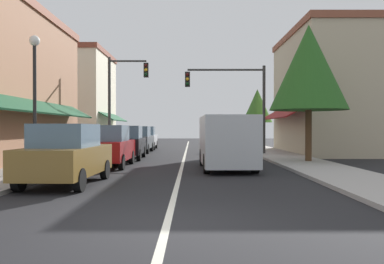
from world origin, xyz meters
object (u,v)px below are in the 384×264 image
(van_in_lane, at_px, (224,141))
(tree_right_near, at_px, (307,68))
(parked_car_nearest_left, at_px, (64,155))
(tree_right_far, at_px, (255,106))
(parked_car_third_left, at_px, (124,143))
(parked_car_far_left, at_px, (136,140))
(street_lamp_left_near, at_px, (32,81))
(parked_car_second_left, at_px, (106,146))
(parked_car_distant_left, at_px, (143,138))
(traffic_signal_mast_arm, at_px, (234,94))
(traffic_signal_left_corner, at_px, (119,91))

(van_in_lane, bearing_deg, tree_right_near, 31.73)
(parked_car_nearest_left, height_order, tree_right_far, tree_right_far)
(parked_car_third_left, distance_m, parked_car_far_left, 5.80)
(parked_car_nearest_left, xyz_separation_m, street_lamp_left_near, (-1.73, 2.13, 2.37))
(tree_right_near, bearing_deg, parked_car_second_left, -169.46)
(parked_car_nearest_left, height_order, parked_car_second_left, same)
(parked_car_third_left, relative_size, parked_car_far_left, 1.01)
(parked_car_distant_left, bearing_deg, traffic_signal_mast_arm, -49.03)
(parked_car_nearest_left, distance_m, parked_car_second_left, 5.48)
(van_in_lane, relative_size, street_lamp_left_near, 1.08)
(traffic_signal_left_corner, bearing_deg, traffic_signal_mast_arm, -8.45)
(street_lamp_left_near, height_order, tree_right_far, tree_right_far)
(tree_right_near, height_order, tree_right_far, tree_right_near)
(parked_car_second_left, height_order, street_lamp_left_near, street_lamp_left_near)
(traffic_signal_left_corner, bearing_deg, parked_car_far_left, 64.50)
(parked_car_nearest_left, xyz_separation_m, parked_car_third_left, (0.17, 9.80, 0.00))
(van_in_lane, bearing_deg, parked_car_far_left, 113.16)
(parked_car_nearest_left, relative_size, van_in_lane, 0.79)
(parked_car_distant_left, bearing_deg, parked_car_third_left, -90.20)
(van_in_lane, distance_m, traffic_signal_mast_arm, 8.80)
(traffic_signal_left_corner, bearing_deg, parked_car_third_left, -76.69)
(parked_car_far_left, xyz_separation_m, street_lamp_left_near, (-1.74, -13.48, 2.37))
(parked_car_second_left, xyz_separation_m, parked_car_third_left, (0.08, 4.32, 0.00))
(parked_car_third_left, xyz_separation_m, traffic_signal_mast_arm, (6.15, 3.04, 2.83))
(traffic_signal_mast_arm, bearing_deg, parked_car_third_left, -153.67)
(tree_right_near, bearing_deg, tree_right_far, 89.85)
(parked_car_third_left, xyz_separation_m, van_in_lane, (4.87, -5.28, 0.27))
(parked_car_nearest_left, distance_m, parked_car_distant_left, 19.82)
(street_lamp_left_near, height_order, tree_right_near, tree_right_near)
(tree_right_far, bearing_deg, van_in_lane, -102.98)
(tree_right_near, bearing_deg, traffic_signal_mast_arm, 115.98)
(parked_car_second_left, bearing_deg, traffic_signal_mast_arm, 49.58)
(parked_car_second_left, relative_size, parked_car_third_left, 0.99)
(parked_car_third_left, xyz_separation_m, street_lamp_left_near, (-1.90, -7.68, 2.37))
(parked_car_second_left, distance_m, parked_car_third_left, 4.32)
(parked_car_distant_left, relative_size, tree_right_far, 0.84)
(parked_car_nearest_left, xyz_separation_m, van_in_lane, (5.03, 4.52, 0.27))
(parked_car_second_left, height_order, parked_car_distant_left, same)
(parked_car_second_left, height_order, traffic_signal_mast_arm, traffic_signal_mast_arm)
(traffic_signal_left_corner, relative_size, tree_right_near, 0.95)
(van_in_lane, bearing_deg, traffic_signal_mast_arm, 80.01)
(parked_car_third_left, distance_m, tree_right_far, 15.58)
(parked_car_second_left, height_order, tree_right_near, tree_right_near)
(parked_car_far_left, bearing_deg, parked_car_second_left, -89.27)
(parked_car_distant_left, distance_m, van_in_lane, 16.11)
(parked_car_far_left, height_order, van_in_lane, van_in_lane)
(parked_car_far_left, bearing_deg, parked_car_nearest_left, -89.75)
(parked_car_second_left, relative_size, traffic_signal_left_corner, 0.67)
(van_in_lane, height_order, tree_right_near, tree_right_near)
(traffic_signal_mast_arm, relative_size, traffic_signal_left_corner, 0.89)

